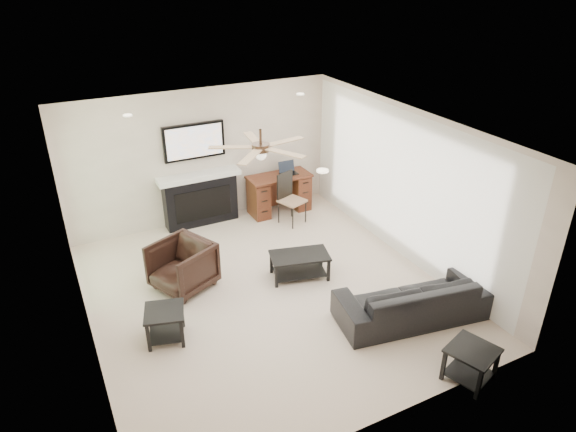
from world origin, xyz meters
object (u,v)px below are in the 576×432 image
(armchair, at_px, (182,266))
(sofa, at_px, (412,299))
(fireplace_unit, at_px, (199,176))
(desk, at_px, (279,194))
(coffee_table, at_px, (300,266))

(armchair, bearing_deg, sofa, 25.46)
(armchair, xyz_separation_m, fireplace_unit, (0.93, 1.90, 0.58))
(armchair, height_order, desk, desk)
(coffee_table, height_order, fireplace_unit, fireplace_unit)
(sofa, xyz_separation_m, desk, (-0.15, 3.84, 0.07))
(coffee_table, xyz_separation_m, fireplace_unit, (-0.77, 2.45, 0.75))
(armchair, relative_size, coffee_table, 0.91)
(fireplace_unit, height_order, desk, fireplace_unit)
(coffee_table, bearing_deg, sofa, -45.94)
(fireplace_unit, bearing_deg, coffee_table, -72.57)
(fireplace_unit, bearing_deg, desk, -7.68)
(sofa, xyz_separation_m, coffee_table, (-0.90, 1.60, -0.11))
(sofa, xyz_separation_m, armchair, (-2.60, 2.15, 0.07))
(fireplace_unit, bearing_deg, armchair, -116.17)
(sofa, xyz_separation_m, fireplace_unit, (-1.67, 4.05, 0.65))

